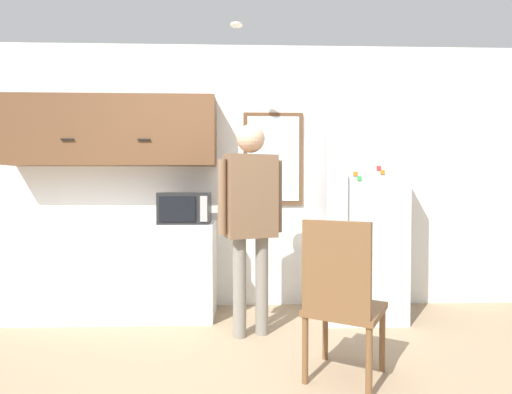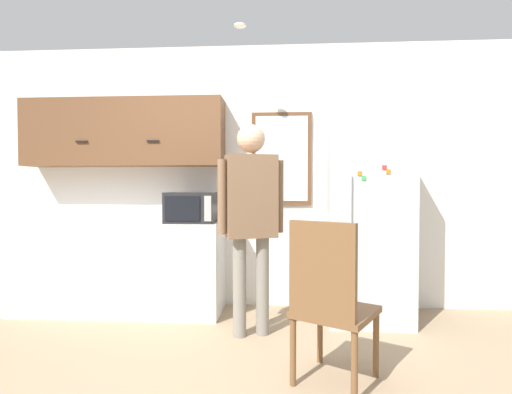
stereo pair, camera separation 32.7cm
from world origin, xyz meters
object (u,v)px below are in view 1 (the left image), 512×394
Objects in this scene: person at (251,207)px; refrigerator at (358,223)px; chair at (341,296)px; microwave at (185,208)px.

person is 1.16m from refrigerator.
chair is (0.55, -0.83, -0.51)m from person.
microwave is at bearing -18.27° from chair.
person is 0.99× the size of refrigerator.
person reaches higher than microwave.
refrigerator reaches higher than person.
person is at bearing -154.70° from refrigerator.
refrigerator is at bearing 0.53° from microwave.
microwave is at bearing -179.47° from refrigerator.
microwave is 1.65m from refrigerator.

